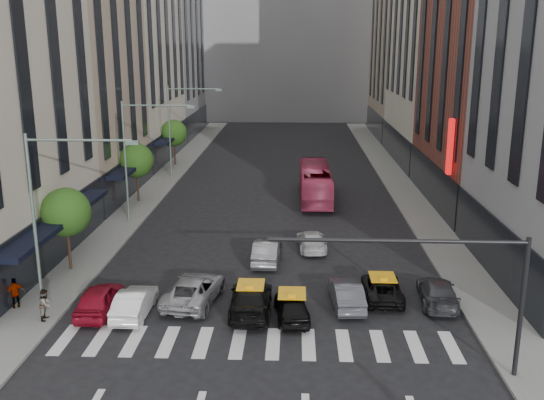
# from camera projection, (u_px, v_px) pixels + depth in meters

# --- Properties ---
(ground) EXTENTS (160.00, 160.00, 0.00)m
(ground) POSITION_uv_depth(u_px,v_px,m) (258.00, 360.00, 26.01)
(ground) COLOR black
(ground) RESTS_ON ground
(sidewalk_left) EXTENTS (3.00, 96.00, 0.15)m
(sidewalk_left) POSITION_uv_depth(u_px,v_px,m) (153.00, 191.00, 55.44)
(sidewalk_left) COLOR slate
(sidewalk_left) RESTS_ON ground
(sidewalk_right) EXTENTS (3.00, 96.00, 0.15)m
(sidewalk_right) POSITION_uv_depth(u_px,v_px,m) (406.00, 193.00, 54.56)
(sidewalk_right) COLOR slate
(sidewalk_right) RESTS_ON ground
(building_left_b) EXTENTS (8.00, 16.00, 24.00)m
(building_left_b) POSITION_uv_depth(u_px,v_px,m) (75.00, 58.00, 50.71)
(building_left_b) COLOR tan
(building_left_b) RESTS_ON ground
(building_left_d) EXTENTS (8.00, 18.00, 30.00)m
(building_left_d) POSITION_uv_depth(u_px,v_px,m) (166.00, 30.00, 85.73)
(building_left_d) COLOR gray
(building_left_d) RESTS_ON ground
(building_right_b) EXTENTS (8.00, 18.00, 26.00)m
(building_right_b) POSITION_uv_depth(u_px,v_px,m) (491.00, 45.00, 48.19)
(building_right_b) COLOR brown
(building_right_b) RESTS_ON ground
(building_right_d) EXTENTS (8.00, 18.00, 28.00)m
(building_right_d) POSITION_uv_depth(u_px,v_px,m) (407.00, 37.00, 84.68)
(building_right_d) COLOR tan
(building_right_d) RESTS_ON ground
(building_far) EXTENTS (30.00, 10.00, 36.00)m
(building_far) POSITION_uv_depth(u_px,v_px,m) (288.00, 14.00, 103.66)
(building_far) COLOR gray
(building_far) RESTS_ON ground
(tree_near) EXTENTS (2.88, 2.88, 4.95)m
(tree_near) POSITION_uv_depth(u_px,v_px,m) (66.00, 212.00, 35.21)
(tree_near) COLOR black
(tree_near) RESTS_ON sidewalk_left
(tree_mid) EXTENTS (2.88, 2.88, 4.95)m
(tree_mid) POSITION_uv_depth(u_px,v_px,m) (136.00, 161.00, 50.68)
(tree_mid) COLOR black
(tree_mid) RESTS_ON sidewalk_left
(tree_far) EXTENTS (2.88, 2.88, 4.95)m
(tree_far) POSITION_uv_depth(u_px,v_px,m) (174.00, 133.00, 66.15)
(tree_far) COLOR black
(tree_far) RESTS_ON sidewalk_left
(streetlamp_near) EXTENTS (5.38, 0.25, 9.00)m
(streetlamp_near) POSITION_uv_depth(u_px,v_px,m) (52.00, 201.00, 28.77)
(streetlamp_near) COLOR gray
(streetlamp_near) RESTS_ON sidewalk_left
(streetlamp_mid) EXTENTS (5.38, 0.25, 9.00)m
(streetlamp_mid) POSITION_uv_depth(u_px,v_px,m) (137.00, 146.00, 44.24)
(streetlamp_mid) COLOR gray
(streetlamp_mid) RESTS_ON sidewalk_left
(streetlamp_far) EXTENTS (5.38, 0.25, 9.00)m
(streetlamp_far) POSITION_uv_depth(u_px,v_px,m) (179.00, 119.00, 59.71)
(streetlamp_far) COLOR gray
(streetlamp_far) RESTS_ON sidewalk_left
(traffic_signal) EXTENTS (10.10, 0.20, 6.00)m
(traffic_signal) POSITION_uv_depth(u_px,v_px,m) (452.00, 274.00, 23.62)
(traffic_signal) COLOR black
(traffic_signal) RESTS_ON ground
(liberty_sign) EXTENTS (0.30, 0.70, 4.00)m
(liberty_sign) POSITION_uv_depth(u_px,v_px,m) (450.00, 147.00, 43.35)
(liberty_sign) COLOR red
(liberty_sign) RESTS_ON ground
(car_red) EXTENTS (1.82, 4.33, 1.46)m
(car_red) POSITION_uv_depth(u_px,v_px,m) (100.00, 299.00, 30.43)
(car_red) COLOR maroon
(car_red) RESTS_ON ground
(car_white_front) EXTENTS (1.51, 4.17, 1.37)m
(car_white_front) POSITION_uv_depth(u_px,v_px,m) (135.00, 302.00, 30.16)
(car_white_front) COLOR white
(car_white_front) RESTS_ON ground
(car_silver) EXTENTS (3.07, 5.47, 1.44)m
(car_silver) POSITION_uv_depth(u_px,v_px,m) (194.00, 289.00, 31.64)
(car_silver) COLOR #A5A5AA
(car_silver) RESTS_ON ground
(taxi_left) EXTENTS (2.20, 5.16, 1.48)m
(taxi_left) POSITION_uv_depth(u_px,v_px,m) (251.00, 299.00, 30.42)
(taxi_left) COLOR black
(taxi_left) RESTS_ON ground
(taxi_center) EXTENTS (2.01, 4.05, 1.33)m
(taxi_center) POSITION_uv_depth(u_px,v_px,m) (292.00, 306.00, 29.76)
(taxi_center) COLOR black
(taxi_center) RESTS_ON ground
(car_grey_mid) EXTENTS (1.76, 4.26, 1.37)m
(car_grey_mid) POSITION_uv_depth(u_px,v_px,m) (346.00, 294.00, 31.19)
(car_grey_mid) COLOR #46484F
(car_grey_mid) RESTS_ON ground
(taxi_right) EXTENTS (2.11, 4.37, 1.20)m
(taxi_right) POSITION_uv_depth(u_px,v_px,m) (382.00, 288.00, 32.12)
(taxi_right) COLOR black
(taxi_right) RESTS_ON ground
(car_grey_curb) EXTENTS (2.19, 4.61, 1.30)m
(car_grey_curb) POSITION_uv_depth(u_px,v_px,m) (438.00, 292.00, 31.51)
(car_grey_curb) COLOR #393B40
(car_grey_curb) RESTS_ON ground
(car_row2_left) EXTENTS (1.66, 4.44, 1.45)m
(car_row2_left) POSITION_uv_depth(u_px,v_px,m) (266.00, 251.00, 37.45)
(car_row2_left) COLOR gray
(car_row2_left) RESTS_ON ground
(car_row2_right) EXTENTS (2.05, 4.35, 1.23)m
(car_row2_right) POSITION_uv_depth(u_px,v_px,m) (312.00, 240.00, 39.84)
(car_row2_right) COLOR silver
(car_row2_right) RESTS_ON ground
(bus) EXTENTS (2.61, 10.82, 3.01)m
(bus) POSITION_uv_depth(u_px,v_px,m) (315.00, 183.00, 52.21)
(bus) COLOR #C23960
(bus) RESTS_ON ground
(pedestrian_near) EXTENTS (0.62, 0.78, 1.56)m
(pedestrian_near) POSITION_uv_depth(u_px,v_px,m) (45.00, 304.00, 29.33)
(pedestrian_near) COLOR gray
(pedestrian_near) RESTS_ON sidewalk_left
(pedestrian_far) EXTENTS (0.99, 0.82, 1.59)m
(pedestrian_far) POSITION_uv_depth(u_px,v_px,m) (15.00, 293.00, 30.63)
(pedestrian_far) COLOR gray
(pedestrian_far) RESTS_ON sidewalk_left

